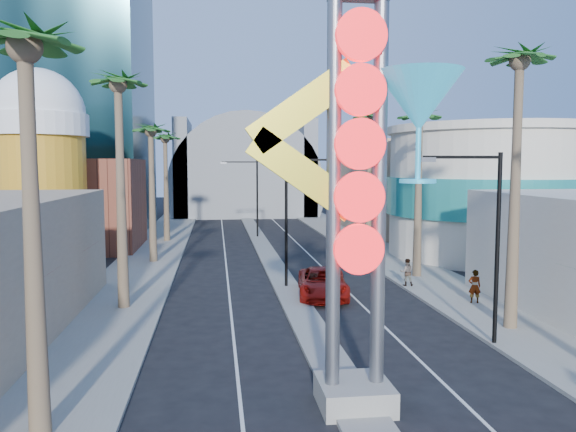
# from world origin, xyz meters

# --- Properties ---
(sidewalk_west) EXTENTS (5.00, 100.00, 0.15)m
(sidewalk_west) POSITION_xyz_m (-9.50, 35.00, 0.07)
(sidewalk_west) COLOR gray
(sidewalk_west) RESTS_ON ground
(sidewalk_east) EXTENTS (5.00, 100.00, 0.15)m
(sidewalk_east) POSITION_xyz_m (9.50, 35.00, 0.07)
(sidewalk_east) COLOR gray
(sidewalk_east) RESTS_ON ground
(median) EXTENTS (1.60, 84.00, 0.15)m
(median) POSITION_xyz_m (0.00, 38.00, 0.07)
(median) COLOR gray
(median) RESTS_ON ground
(hotel_tower) EXTENTS (20.00, 20.00, 50.00)m
(hotel_tower) POSITION_xyz_m (-22.00, 52.00, 25.00)
(hotel_tower) COLOR black
(hotel_tower) RESTS_ON ground
(brick_filler_west) EXTENTS (10.00, 10.00, 8.00)m
(brick_filler_west) POSITION_xyz_m (-16.00, 38.00, 4.00)
(brick_filler_west) COLOR brown
(brick_filler_west) RESTS_ON ground
(filler_east) EXTENTS (10.00, 20.00, 10.00)m
(filler_east) POSITION_xyz_m (16.00, 48.00, 5.00)
(filler_east) COLOR tan
(filler_east) RESTS_ON ground
(beer_mug) EXTENTS (7.00, 7.00, 14.50)m
(beer_mug) POSITION_xyz_m (-17.00, 30.00, 7.84)
(beer_mug) COLOR orange
(beer_mug) RESTS_ON ground
(turquoise_building) EXTENTS (16.60, 16.60, 10.60)m
(turquoise_building) POSITION_xyz_m (18.00, 30.00, 5.25)
(turquoise_building) COLOR beige
(turquoise_building) RESTS_ON ground
(canopy) EXTENTS (22.00, 16.00, 22.00)m
(canopy) POSITION_xyz_m (0.00, 72.00, 4.31)
(canopy) COLOR slate
(canopy) RESTS_ON ground
(neon_sign) EXTENTS (6.53, 2.60, 12.55)m
(neon_sign) POSITION_xyz_m (0.82, 2.96, 7.31)
(neon_sign) COLOR gray
(neon_sign) RESTS_ON ground
(streetlight_0) EXTENTS (3.79, 0.25, 8.00)m
(streetlight_0) POSITION_xyz_m (0.55, 20.00, 4.88)
(streetlight_0) COLOR black
(streetlight_0) RESTS_ON ground
(streetlight_1) EXTENTS (3.79, 0.25, 8.00)m
(streetlight_1) POSITION_xyz_m (-0.55, 44.00, 4.88)
(streetlight_1) COLOR black
(streetlight_1) RESTS_ON ground
(streetlight_2) EXTENTS (3.45, 0.25, 8.00)m
(streetlight_2) POSITION_xyz_m (6.72, 8.00, 4.83)
(streetlight_2) COLOR black
(streetlight_2) RESTS_ON ground
(palm_0) EXTENTS (2.40, 2.40, 11.70)m
(palm_0) POSITION_xyz_m (-9.00, 2.00, 9.93)
(palm_0) COLOR brown
(palm_0) RESTS_ON ground
(palm_1) EXTENTS (2.40, 2.40, 12.70)m
(palm_1) POSITION_xyz_m (-9.00, 16.00, 10.82)
(palm_1) COLOR brown
(palm_1) RESTS_ON ground
(palm_2) EXTENTS (2.40, 2.40, 11.20)m
(palm_2) POSITION_xyz_m (-9.00, 30.00, 9.48)
(palm_2) COLOR brown
(palm_2) RESTS_ON ground
(palm_3) EXTENTS (2.40, 2.40, 11.20)m
(palm_3) POSITION_xyz_m (-9.00, 42.00, 9.48)
(palm_3) COLOR brown
(palm_3) RESTS_ON ground
(palm_5) EXTENTS (2.40, 2.40, 13.20)m
(palm_5) POSITION_xyz_m (9.00, 10.00, 11.27)
(palm_5) COLOR brown
(palm_5) RESTS_ON ground
(palm_6) EXTENTS (2.40, 2.40, 11.70)m
(palm_6) POSITION_xyz_m (9.00, 22.00, 9.93)
(palm_6) COLOR brown
(palm_6) RESTS_ON ground
(palm_7) EXTENTS (2.40, 2.40, 12.70)m
(palm_7) POSITION_xyz_m (9.00, 34.00, 10.82)
(palm_7) COLOR brown
(palm_7) RESTS_ON ground
(red_pickup) EXTENTS (3.41, 6.12, 1.62)m
(red_pickup) POSITION_xyz_m (1.77, 17.45, 0.81)
(red_pickup) COLOR #A4130C
(red_pickup) RESTS_ON ground
(pedestrian_a) EXTENTS (0.73, 0.55, 1.79)m
(pedestrian_a) POSITION_xyz_m (9.43, 14.49, 1.05)
(pedestrian_a) COLOR gray
(pedestrian_a) RESTS_ON sidewalk_east
(pedestrian_b) EXTENTS (0.91, 0.77, 1.66)m
(pedestrian_b) POSITION_xyz_m (7.30, 19.12, 0.98)
(pedestrian_b) COLOR gray
(pedestrian_b) RESTS_ON sidewalk_east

